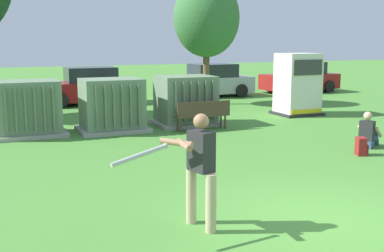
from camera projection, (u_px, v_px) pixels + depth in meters
ground_plane at (325, 221)px, 7.73m from camera, size 96.00×96.00×0.00m
transformer_west at (28, 109)px, 14.51m from camera, size 2.10×1.70×1.62m
transformer_mid_west at (112, 106)px, 15.23m from camera, size 2.10×1.70×1.62m
transformer_mid_east at (186, 101)px, 16.38m from camera, size 2.10×1.70×1.62m
generator_enclosure at (298, 85)px, 18.51m from camera, size 1.60×1.40×2.30m
park_bench at (203, 113)px, 15.39m from camera, size 1.81×0.45×0.92m
batter at (198, 165)px, 7.27m from camera, size 1.61×0.76×1.74m
seated_spectator at (368, 133)px, 12.96m from camera, size 0.79×0.67×0.96m
backpack at (361, 147)px, 12.10m from camera, size 0.35×0.37×0.44m
tree_center_left at (206, 18)px, 21.09m from camera, size 2.82×2.82×5.40m
parked_car_left_of_center at (88, 87)px, 21.56m from camera, size 4.21×1.93×1.62m
parked_car_right_of_center at (211, 81)px, 24.44m from camera, size 4.26×2.04×1.62m
parked_car_rightmost at (300, 78)px, 26.56m from camera, size 4.29×2.11×1.62m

